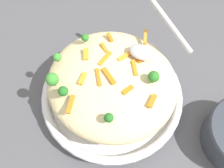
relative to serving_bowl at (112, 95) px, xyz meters
The scene contains 24 objects.
ground_plane 0.03m from the serving_bowl, ahead, with size 2.40×2.40×0.00m, color #4C4C51.
serving_bowl is the anchor object (origin of this frame).
pasta_mound 0.07m from the serving_bowl, ahead, with size 0.31×0.29×0.09m, color beige.
carrot_piece_0 0.15m from the serving_bowl, 11.13° to the right, with size 0.03×0.01×0.01m, color orange.
carrot_piece_1 0.12m from the serving_bowl, 82.09° to the left, with size 0.04×0.01×0.01m, color orange.
carrot_piece_2 0.12m from the serving_bowl, 125.65° to the right, with size 0.04×0.01×0.01m, color orange.
carrot_piece_3 0.17m from the serving_bowl, 79.62° to the left, with size 0.04×0.01×0.01m, color orange.
carrot_piece_4 0.13m from the serving_bowl, 133.01° to the left, with size 0.03×0.01×0.01m, color orange.
carrot_piece_5 0.15m from the serving_bowl, 121.01° to the left, with size 0.02×0.01×0.01m, color orange.
carrot_piece_6 0.13m from the serving_bowl, 169.17° to the left, with size 0.03×0.01×0.01m, color orange.
carrot_piece_7 0.12m from the serving_bowl, 94.14° to the right, with size 0.04×0.01×0.01m, color orange.
carrot_piece_8 0.13m from the serving_bowl, 137.36° to the right, with size 0.03×0.01×0.01m, color orange.
carrot_piece_9 0.12m from the serving_bowl, 25.30° to the right, with size 0.03×0.01×0.01m, color orange.
carrot_piece_10 0.13m from the serving_bowl, 62.29° to the left, with size 0.03×0.01×0.01m, color orange.
carrot_piece_11 0.12m from the serving_bowl, 142.20° to the left, with size 0.04×0.01×0.01m, color orange.
carrot_piece_12 0.12m from the serving_bowl, 39.52° to the left, with size 0.04×0.01×0.01m, color orange.
carrot_piece_13 0.16m from the serving_bowl, 110.46° to the right, with size 0.04×0.01×0.01m, color orange.
broccoli_floret_0 0.16m from the serving_bowl, 152.99° to the left, with size 0.02×0.02×0.02m.
broccoli_floret_1 0.17m from the serving_bowl, 167.55° to the right, with size 0.02×0.02×0.02m.
broccoli_floret_2 0.15m from the serving_bowl, 15.55° to the left, with size 0.02×0.02×0.03m.
broccoli_floret_3 0.16m from the serving_bowl, 65.27° to the right, with size 0.02×0.02×0.02m.
broccoli_floret_4 0.16m from the serving_bowl, 125.22° to the right, with size 0.02×0.02×0.02m.
broccoli_floret_5 0.18m from the serving_bowl, 139.72° to the right, with size 0.03×0.03×0.03m.
serving_spoon 0.18m from the serving_bowl, 65.83° to the left, with size 0.16×0.12×0.10m.
Camera 1 is at (0.13, -0.25, 0.59)m, focal length 39.41 mm.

